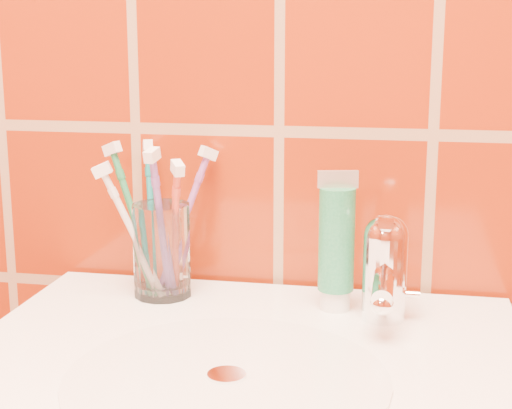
# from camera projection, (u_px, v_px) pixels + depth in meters

# --- Properties ---
(glass_tumbler) EXTENTS (0.09, 0.09, 0.11)m
(glass_tumbler) POSITION_uv_depth(u_px,v_px,m) (162.00, 250.00, 0.93)
(glass_tumbler) COLOR white
(glass_tumbler) RESTS_ON pedestal_sink
(toothpaste_tube) EXTENTS (0.05, 0.04, 0.16)m
(toothpaste_tube) POSITION_uv_depth(u_px,v_px,m) (336.00, 245.00, 0.88)
(toothpaste_tube) COLOR white
(toothpaste_tube) RESTS_ON pedestal_sink
(faucet) EXTENTS (0.05, 0.11, 0.12)m
(faucet) POSITION_uv_depth(u_px,v_px,m) (385.00, 264.00, 0.85)
(faucet) COLOR white
(faucet) RESTS_ON pedestal_sink
(toothbrush_0) EXTENTS (0.05, 0.10, 0.20)m
(toothbrush_0) POSITION_uv_depth(u_px,v_px,m) (161.00, 226.00, 0.91)
(toothbrush_0) COLOR #714799
(toothbrush_0) RESTS_ON glass_tumbler
(toothbrush_1) EXTENTS (0.12, 0.11, 0.17)m
(toothbrush_1) POSITION_uv_depth(u_px,v_px,m) (133.00, 233.00, 0.92)
(toothbrush_1) COLOR silver
(toothbrush_1) RESTS_ON glass_tumbler
(toothbrush_2) EXTENTS (0.15, 0.15, 0.19)m
(toothbrush_2) POSITION_uv_depth(u_px,v_px,m) (184.00, 221.00, 0.95)
(toothbrush_2) COLOR #894595
(toothbrush_2) RESTS_ON glass_tumbler
(toothbrush_3) EXTENTS (0.10, 0.15, 0.20)m
(toothbrush_3) POSITION_uv_depth(u_px,v_px,m) (151.00, 218.00, 0.95)
(toothbrush_3) COLOR #0D6D6E
(toothbrush_3) RESTS_ON glass_tumbler
(toothbrush_4) EXTENTS (0.10, 0.11, 0.19)m
(toothbrush_4) POSITION_uv_depth(u_px,v_px,m) (174.00, 231.00, 0.91)
(toothbrush_4) COLOR #C23E29
(toothbrush_4) RESTS_ON glass_tumbler
(toothbrush_5) EXTENTS (0.14, 0.12, 0.19)m
(toothbrush_5) POSITION_uv_depth(u_px,v_px,m) (135.00, 221.00, 0.94)
(toothbrush_5) COLOR #207A47
(toothbrush_5) RESTS_ON glass_tumbler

